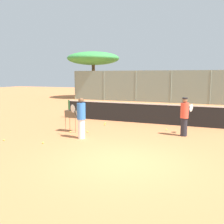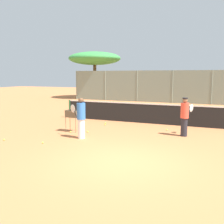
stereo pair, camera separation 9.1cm
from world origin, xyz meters
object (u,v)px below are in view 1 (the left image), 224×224
Objects in this scene: player_white_outfit at (81,118)px; player_red_cap at (184,116)px; ball_cart at (72,115)px; tennis_net at (166,114)px; parked_car at (205,94)px.

player_red_cap is at bearing -131.48° from player_white_outfit.
player_red_cap is at bearing 12.53° from ball_cart.
player_white_outfit reaches higher than ball_cart.
ball_cart is at bearing -137.35° from tennis_net.
player_red_cap reaches higher than ball_cart.
tennis_net reaches higher than ball_cart.
parked_car is at bearing 24.81° from player_red_cap.
parked_car is at bearing -80.68° from player_white_outfit.
player_red_cap reaches higher than tennis_net.
tennis_net is 4.86m from ball_cart.
tennis_net is at bearing -94.16° from parked_car.
player_white_outfit is 19.41m from parked_car.
player_red_cap is (1.20, -2.23, 0.29)m from tennis_net.
tennis_net is 11.92× the size of ball_cart.
ball_cart is (-3.57, -3.29, 0.19)m from tennis_net.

